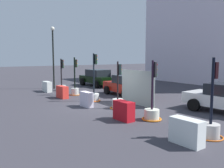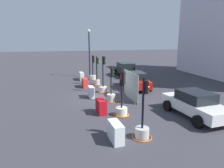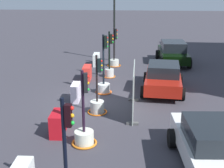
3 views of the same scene
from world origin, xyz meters
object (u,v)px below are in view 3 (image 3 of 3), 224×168
Objects in this scene: construction_barrier_1 at (87,73)px; street_lamp_post at (114,14)px; car_red_compact at (163,77)px; construction_barrier_0 at (96,60)px; construction_barrier_3 at (58,124)px; traffic_light_2 at (104,84)px; car_black_sedan at (173,52)px; traffic_light_4 at (84,134)px; traffic_light_1 at (110,69)px; car_white_van at (212,147)px; traffic_light_0 at (114,60)px; traffic_light_3 at (97,104)px; construction_barrier_2 at (76,92)px.

street_lamp_post reaches higher than construction_barrier_1.
construction_barrier_0 is at bearing -140.08° from car_red_compact.
construction_barrier_3 is 7.07m from car_red_compact.
traffic_light_2 is 0.71× the size of car_black_sedan.
traffic_light_4 is 2.59× the size of construction_barrier_3.
traffic_light_1 reaches higher than construction_barrier_1.
car_red_compact reaches higher than car_white_van.
traffic_light_2 reaches higher than traffic_light_4.
construction_barrier_1 is 7.30m from car_black_sedan.
street_lamp_post is at bearing 174.43° from construction_barrier_3.
traffic_light_0 is 10.81m from construction_barrier_3.
construction_barrier_0 is 0.26× the size of car_black_sedan.
construction_barrier_1 is at bearing -14.05° from street_lamp_post.
traffic_light_3 is at bearing 0.20° from street_lamp_post.
traffic_light_1 is 10.64m from car_white_van.
construction_barrier_0 is (-5.83, -1.19, -0.04)m from traffic_light_2.
construction_barrier_1 is at bearing -179.47° from construction_barrier_3.
traffic_light_0 is at bearing 169.30° from construction_barrier_2.
traffic_light_0 is 1.03× the size of traffic_light_3.
traffic_light_0 is 2.37× the size of construction_barrier_1.
car_red_compact is at bearing 152.29° from traffic_light_4.
traffic_light_1 is at bearing -47.77° from car_black_sedan.
construction_barrier_3 is (3.61, 0.04, 0.01)m from construction_barrier_2.
traffic_light_1 reaches higher than construction_barrier_0.
traffic_light_3 is (8.51, -0.08, -0.02)m from traffic_light_0.
construction_barrier_2 is at bearing -66.53° from car_red_compact.
traffic_light_0 is 6.06m from car_red_compact.
traffic_light_1 reaches higher than car_black_sedan.
construction_barrier_2 is 7.71m from car_white_van.
construction_barrier_3 is at bearing -0.14° from construction_barrier_0.
construction_barrier_3 is 0.24× the size of car_black_sedan.
construction_barrier_0 is 5.67m from car_black_sedan.
traffic_light_1 is 2.99m from traffic_light_2.
traffic_light_0 is 0.87× the size of traffic_light_2.
construction_barrier_0 is 0.26× the size of car_red_compact.
traffic_light_3 is 8.61m from construction_barrier_0.
construction_barrier_1 is 0.26× the size of car_red_compact.
construction_barrier_1 is (3.52, -1.38, -0.01)m from traffic_light_0.
traffic_light_0 is at bearing 179.47° from traffic_light_3.
car_red_compact is (5.20, 3.08, 0.33)m from traffic_light_0.
traffic_light_2 reaches higher than car_black_sedan.
car_red_compact is (1.69, 4.46, 0.35)m from construction_barrier_1.
traffic_light_1 is 2.90× the size of construction_barrier_2.
street_lamp_post is (-7.35, -0.02, 3.03)m from traffic_light_2.
construction_barrier_3 is (10.75, -0.03, 0.02)m from construction_barrier_0.
car_red_compact is 7.50m from car_white_van.
traffic_light_1 reaches higher than car_red_compact.
traffic_light_4 is 13.28m from car_black_sedan.
street_lamp_post reaches higher than car_white_van.
traffic_light_4 reaches higher than traffic_light_3.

